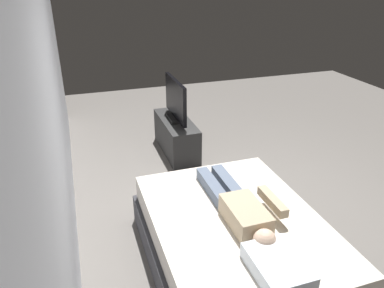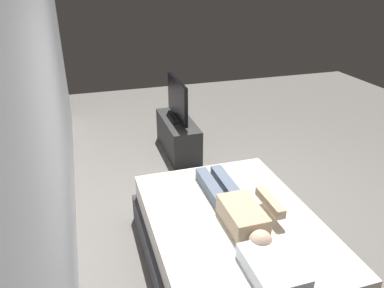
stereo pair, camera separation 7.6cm
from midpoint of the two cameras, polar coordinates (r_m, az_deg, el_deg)
ground_plane at (r=4.24m, az=8.32°, el=-10.33°), size 10.00×10.00×0.00m
back_wall at (r=3.64m, az=-20.46°, el=6.90°), size 6.40×0.10×2.80m
bed at (r=3.40m, az=6.91°, el=-15.05°), size 1.97×1.47×0.54m
pillow at (r=2.74m, az=13.09°, el=-18.07°), size 0.48×0.34×0.12m
person at (r=3.21m, az=7.73°, el=-9.70°), size 1.26×0.46×0.18m
remote at (r=3.53m, az=12.70°, el=-8.05°), size 0.15×0.04×0.02m
tv_stand at (r=5.40m, az=-1.76°, el=1.27°), size 1.10×0.40×0.50m
tv at (r=5.20m, az=-1.84°, el=6.65°), size 0.88×0.20×0.59m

